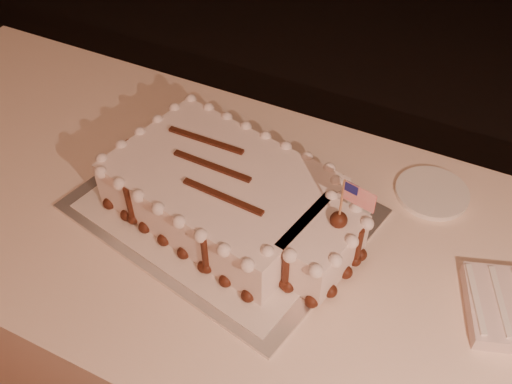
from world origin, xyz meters
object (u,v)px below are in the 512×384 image
at_px(cake_board, 222,209).
at_px(sheet_cake, 232,196).
at_px(side_plate, 432,193).
at_px(banquet_table, 308,350).

relative_size(cake_board, sheet_cake, 1.01).
relative_size(cake_board, side_plate, 3.64).
xyz_separation_m(sheet_cake, side_plate, (0.36, 0.25, -0.06)).
relative_size(sheet_cake, side_plate, 3.59).
bearing_deg(cake_board, sheet_cake, 0.41).
bearing_deg(side_plate, banquet_table, -120.85).
xyz_separation_m(banquet_table, sheet_cake, (-0.20, 0.01, 0.44)).
bearing_deg(side_plate, sheet_cake, -145.37).
height_order(cake_board, side_plate, side_plate).
bearing_deg(sheet_cake, cake_board, 168.56).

